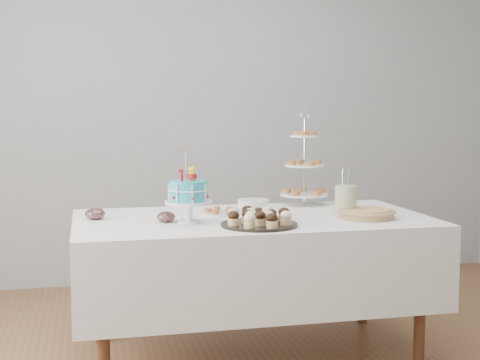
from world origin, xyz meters
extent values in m
cube|color=#929497|center=(0.00, 2.00, 1.35)|extent=(5.00, 0.04, 2.70)
cube|color=silver|center=(0.00, 0.30, 0.55)|extent=(1.92, 1.02, 0.45)
cylinder|color=#57331E|center=(-0.82, -0.07, 0.34)|extent=(0.06, 0.06, 0.67)
cylinder|color=#57331E|center=(0.82, -0.07, 0.34)|extent=(0.06, 0.06, 0.67)
cylinder|color=#57331E|center=(-0.82, 0.67, 0.34)|extent=(0.06, 0.06, 0.67)
cylinder|color=#57331E|center=(0.82, 0.67, 0.34)|extent=(0.06, 0.06, 0.67)
cylinder|color=#2BA9BC|center=(-0.37, 0.18, 0.94)|extent=(0.19, 0.19, 0.11)
torus|color=white|center=(-0.37, 0.18, 0.94)|extent=(0.21, 0.21, 0.01)
cube|color=red|center=(-0.40, 0.17, 1.02)|extent=(0.02, 0.01, 0.06)
cylinder|color=blue|center=(-0.32, 0.16, 1.02)|extent=(0.01, 0.01, 0.06)
cylinder|color=silver|center=(-0.38, 0.21, 1.07)|extent=(0.00, 0.00, 0.15)
cylinder|color=gold|center=(-0.38, 0.21, 1.15)|extent=(0.04, 0.04, 0.01)
cylinder|color=black|center=(-0.03, 0.03, 0.78)|extent=(0.39, 0.39, 0.01)
ellipsoid|color=black|center=(-0.11, 0.03, 0.83)|extent=(0.06, 0.06, 0.04)
ellipsoid|color=beige|center=(0.04, 0.03, 0.83)|extent=(0.06, 0.06, 0.04)
cylinder|color=tan|center=(0.59, 0.13, 0.79)|extent=(0.30, 0.30, 0.04)
cylinder|color=tan|center=(0.59, 0.13, 0.81)|extent=(0.26, 0.26, 0.02)
torus|color=tan|center=(0.59, 0.13, 0.81)|extent=(0.32, 0.32, 0.02)
cylinder|color=silver|center=(0.43, 0.70, 1.03)|extent=(0.01, 0.01, 0.53)
cylinder|color=white|center=(0.43, 0.70, 0.83)|extent=(0.30, 0.30, 0.01)
cylinder|color=white|center=(0.43, 0.70, 1.01)|extent=(0.24, 0.24, 0.01)
cylinder|color=white|center=(0.43, 0.70, 1.19)|extent=(0.18, 0.18, 0.01)
torus|color=silver|center=(0.43, 0.70, 1.32)|extent=(0.06, 0.01, 0.06)
cylinder|color=white|center=(0.05, 0.50, 0.80)|extent=(0.18, 0.18, 0.07)
cylinder|color=white|center=(-0.15, 0.45, 0.78)|extent=(0.23, 0.23, 0.01)
ellipsoid|color=silver|center=(-0.48, 0.24, 0.80)|extent=(0.10, 0.10, 0.06)
cylinder|color=#610B08|center=(-0.48, 0.24, 0.79)|extent=(0.07, 0.07, 0.03)
ellipsoid|color=silver|center=(-0.84, 0.41, 0.80)|extent=(0.11, 0.11, 0.06)
cylinder|color=#610B08|center=(-0.84, 0.41, 0.80)|extent=(0.07, 0.07, 0.03)
cylinder|color=beige|center=(0.50, 0.19, 0.86)|extent=(0.12, 0.12, 0.17)
cylinder|color=beige|center=(0.56, 0.20, 0.87)|extent=(0.01, 0.01, 0.09)
camera|label=1|loc=(-0.88, -3.20, 1.35)|focal=50.00mm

